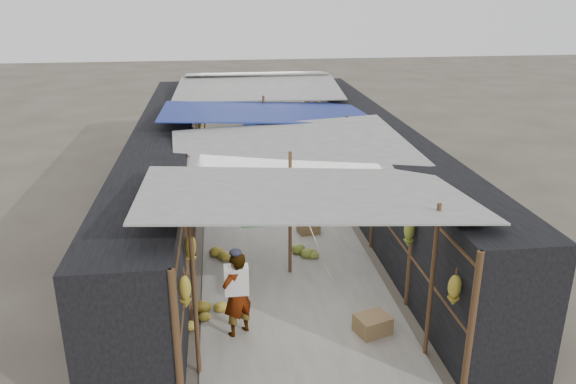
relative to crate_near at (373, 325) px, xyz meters
name	(u,v)px	position (x,y,z in m)	size (l,w,h in m)	color
ground	(315,363)	(-1.11, -0.67, -0.17)	(80.00, 80.00, 0.00)	#6B6356
aisle_slab	(273,210)	(-1.11, 5.83, -0.16)	(3.60, 16.00, 0.02)	#9E998E
stall_left	(166,173)	(-3.81, 5.83, 0.98)	(1.40, 15.00, 2.30)	black
stall_right	(374,165)	(1.59, 5.83, 0.98)	(1.40, 15.00, 2.30)	black
crate_near	(373,325)	(0.00, 0.00, 0.00)	(0.55, 0.44, 0.33)	#97724D
crate_mid	(308,228)	(-0.41, 4.25, -0.02)	(0.49, 0.39, 0.29)	#97724D
crate_back	(241,170)	(-1.79, 9.00, -0.01)	(0.48, 0.39, 0.30)	#97724D
black_basin	(309,204)	(-0.13, 5.93, -0.08)	(0.59, 0.59, 0.18)	black
vendor_elderly	(237,295)	(-2.27, 0.27, 0.60)	(0.56, 0.36, 1.52)	white
shopper_blue	(231,165)	(-2.15, 7.64, 0.58)	(0.73, 0.57, 1.50)	#1F3B9C
vendor_seated	(331,185)	(0.57, 6.46, 0.25)	(0.53, 0.31, 0.82)	#45403C
market_canopy	(271,118)	(-1.09, 6.17, 2.24)	(5.62, 15.20, 2.77)	brown
hanging_bananas	(278,156)	(-1.01, 5.34, 1.47)	(3.96, 14.10, 0.78)	#A6902A
floor_bananas	(259,213)	(-1.51, 5.34, -0.01)	(3.90, 9.38, 0.36)	olive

